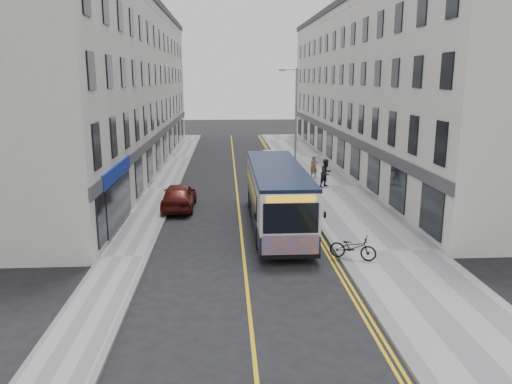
{
  "coord_description": "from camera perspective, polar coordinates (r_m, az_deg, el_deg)",
  "views": [
    {
      "loc": [
        -0.68,
        -21.03,
        7.3
      ],
      "look_at": [
        0.83,
        3.89,
        1.6
      ],
      "focal_mm": 35.0,
      "sensor_mm": 36.0,
      "label": 1
    }
  ],
  "objects": [
    {
      "name": "ground",
      "position": [
        22.28,
        -1.53,
        -6.28
      ],
      "size": [
        140.0,
        140.0,
        0.0
      ],
      "primitive_type": "plane",
      "color": "black",
      "rests_on": "ground"
    },
    {
      "name": "kerb_east",
      "position": [
        34.14,
        4.5,
        0.59
      ],
      "size": [
        0.18,
        64.0,
        0.13
      ],
      "primitive_type": "cube",
      "color": "slate",
      "rests_on": "ground"
    },
    {
      "name": "streetlamp",
      "position": [
        35.49,
        4.45,
        8.11
      ],
      "size": [
        1.32,
        0.18,
        8.0
      ],
      "color": "#919499",
      "rests_on": "ground"
    },
    {
      "name": "pedestrian_far",
      "position": [
        34.02,
        8.01,
        2.17
      ],
      "size": [
        1.16,
        1.12,
        1.89
      ],
      "primitive_type": "imported",
      "rotation": [
        0.0,
        0.0,
        0.63
      ],
      "color": "black",
      "rests_on": "pavement_east"
    },
    {
      "name": "terrace_west",
      "position": [
        42.86,
        -14.95,
        11.37
      ],
      "size": [
        6.0,
        46.0,
        13.0
      ],
      "primitive_type": "cube",
      "color": "beige",
      "rests_on": "ground"
    },
    {
      "name": "pedestrian_near",
      "position": [
        37.04,
        6.63,
        2.86
      ],
      "size": [
        0.64,
        0.47,
        1.61
      ],
      "primitive_type": "imported",
      "rotation": [
        0.0,
        0.0,
        0.16
      ],
      "color": "brown",
      "rests_on": "pavement_east"
    },
    {
      "name": "road_centre_line",
      "position": [
        33.84,
        -2.23,
        0.4
      ],
      "size": [
        0.12,
        64.0,
        0.01
      ],
      "primitive_type": "cube",
      "color": "gold",
      "rests_on": "ground"
    },
    {
      "name": "city_bus",
      "position": [
        24.69,
        2.4,
        -0.26
      ],
      "size": [
        2.5,
        10.7,
        3.11
      ],
      "color": "black",
      "rests_on": "ground"
    },
    {
      "name": "terrace_east",
      "position": [
        43.77,
        12.96,
        11.5
      ],
      "size": [
        6.0,
        46.0,
        13.0
      ],
      "primitive_type": "cube",
      "color": "silver",
      "rests_on": "ground"
    },
    {
      "name": "road_dbl_yellow_outer",
      "position": [
        34.12,
        4.08,
        0.48
      ],
      "size": [
        0.1,
        64.0,
        0.01
      ],
      "primitive_type": "cube",
      "color": "gold",
      "rests_on": "ground"
    },
    {
      "name": "bicycle",
      "position": [
        20.69,
        11.02,
        -6.23
      ],
      "size": [
        2.01,
        1.4,
        1.0
      ],
      "primitive_type": "imported",
      "rotation": [
        0.0,
        0.0,
        1.14
      ],
      "color": "black",
      "rests_on": "pavement_east"
    },
    {
      "name": "car_white",
      "position": [
        42.22,
        1.86,
        3.81
      ],
      "size": [
        1.73,
        4.12,
        1.32
      ],
      "primitive_type": "imported",
      "rotation": [
        0.0,
        0.0,
        0.08
      ],
      "color": "silver",
      "rests_on": "ground"
    },
    {
      "name": "pavement_east",
      "position": [
        34.52,
        8.2,
        0.62
      ],
      "size": [
        4.5,
        64.0,
        0.12
      ],
      "primitive_type": "cube",
      "color": "gray",
      "rests_on": "ground"
    },
    {
      "name": "car_maroon",
      "position": [
        28.75,
        -8.8,
        -0.45
      ],
      "size": [
        1.86,
        4.47,
        1.51
      ],
      "primitive_type": "imported",
      "rotation": [
        0.0,
        0.0,
        3.13
      ],
      "color": "#53120D",
      "rests_on": "ground"
    },
    {
      "name": "pavement_west",
      "position": [
        34.09,
        -10.66,
        0.37
      ],
      "size": [
        2.0,
        64.0,
        0.12
      ],
      "primitive_type": "cube",
      "color": "gray",
      "rests_on": "ground"
    },
    {
      "name": "kerb_west",
      "position": [
        33.98,
        -8.99,
        0.41
      ],
      "size": [
        0.18,
        64.0,
        0.13
      ],
      "primitive_type": "cube",
      "color": "slate",
      "rests_on": "ground"
    },
    {
      "name": "road_dbl_yellow_inner",
      "position": [
        34.09,
        3.75,
        0.47
      ],
      "size": [
        0.1,
        64.0,
        0.01
      ],
      "primitive_type": "cube",
      "color": "gold",
      "rests_on": "ground"
    }
  ]
}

